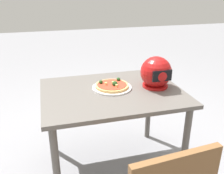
% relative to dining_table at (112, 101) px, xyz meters
% --- Properties ---
extents(ground_plane, '(14.00, 14.00, 0.00)m').
position_rel_dining_table_xyz_m(ground_plane, '(0.00, 0.00, -0.62)').
color(ground_plane, gray).
extents(dining_table, '(1.06, 0.80, 0.71)m').
position_rel_dining_table_xyz_m(dining_table, '(0.00, 0.00, 0.00)').
color(dining_table, '#5B5651').
rests_on(dining_table, ground).
extents(pizza_plate, '(0.30, 0.30, 0.01)m').
position_rel_dining_table_xyz_m(pizza_plate, '(-0.01, -0.04, 0.10)').
color(pizza_plate, white).
rests_on(pizza_plate, dining_table).
extents(pizza, '(0.26, 0.26, 0.06)m').
position_rel_dining_table_xyz_m(pizza, '(-0.01, -0.05, 0.12)').
color(pizza, tan).
rests_on(pizza, pizza_plate).
extents(motorcycle_helmet, '(0.24, 0.24, 0.24)m').
position_rel_dining_table_xyz_m(motorcycle_helmet, '(-0.35, 0.01, 0.21)').
color(motorcycle_helmet, '#B21414').
rests_on(motorcycle_helmet, dining_table).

